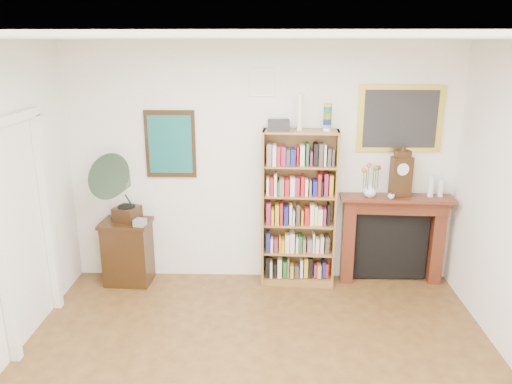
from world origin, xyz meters
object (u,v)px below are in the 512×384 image
(gramophone, at_px, (121,184))
(bottle_right, at_px, (441,188))
(cd_stack, at_px, (140,222))
(teacup, at_px, (391,196))
(bottle_left, at_px, (431,186))
(mantel_clock, at_px, (401,175))
(flower_vase, at_px, (370,190))
(side_cabinet, at_px, (128,252))
(bookshelf, at_px, (299,201))
(fireplace, at_px, (392,231))

(gramophone, xyz_separation_m, bottle_right, (3.62, 0.18, -0.07))
(cd_stack, distance_m, teacup, 2.86)
(cd_stack, bearing_deg, bottle_left, 3.85)
(mantel_clock, relative_size, flower_vase, 3.31)
(side_cabinet, distance_m, mantel_clock, 3.30)
(mantel_clock, xyz_separation_m, bottle_left, (0.35, 0.02, -0.14))
(bookshelf, distance_m, gramophone, 2.03)
(mantel_clock, bearing_deg, cd_stack, 174.03)
(side_cabinet, height_order, bottle_left, bottle_left)
(bookshelf, bearing_deg, flower_vase, 3.78)
(bookshelf, height_order, side_cabinet, bookshelf)
(bookshelf, xyz_separation_m, cd_stack, (-1.81, -0.19, -0.22))
(cd_stack, xyz_separation_m, flower_vase, (2.61, 0.19, 0.35))
(fireplace, xyz_separation_m, gramophone, (-3.12, -0.22, 0.62))
(bookshelf, bearing_deg, bottle_right, 4.78)
(side_cabinet, height_order, teacup, teacup)
(side_cabinet, height_order, cd_stack, cd_stack)
(cd_stack, relative_size, flower_vase, 0.74)
(mantel_clock, xyz_separation_m, teacup, (-0.11, -0.09, -0.23))
(fireplace, relative_size, mantel_clock, 2.42)
(mantel_clock, distance_m, flower_vase, 0.38)
(cd_stack, height_order, flower_vase, flower_vase)
(teacup, distance_m, bottle_left, 0.49)
(bookshelf, relative_size, flower_vase, 13.11)
(teacup, relative_size, bottle_left, 0.31)
(bookshelf, bearing_deg, cd_stack, -170.59)
(side_cabinet, relative_size, cd_stack, 6.45)
(bookshelf, relative_size, teacup, 28.07)
(gramophone, bearing_deg, bottle_left, 21.50)
(cd_stack, bearing_deg, side_cabinet, 146.97)
(fireplace, height_order, bottle_left, bottle_left)
(side_cabinet, bearing_deg, fireplace, 5.16)
(flower_vase, bearing_deg, bottle_right, 2.26)
(teacup, bearing_deg, bottle_left, 12.80)
(teacup, bearing_deg, mantel_clock, 37.93)
(gramophone, bearing_deg, teacup, 19.94)
(fireplace, xyz_separation_m, bottle_left, (0.38, -0.04, 0.57))
(mantel_clock, relative_size, bottle_left, 2.23)
(bookshelf, xyz_separation_m, side_cabinet, (-2.02, -0.05, -0.64))
(flower_vase, height_order, bottle_left, bottle_left)
(side_cabinet, distance_m, gramophone, 0.87)
(cd_stack, bearing_deg, bottle_right, 3.73)
(bookshelf, xyz_separation_m, bottle_left, (1.49, 0.04, 0.17))
(teacup, distance_m, bottle_right, 0.60)
(side_cabinet, height_order, gramophone, gramophone)
(side_cabinet, bearing_deg, bottle_left, 4.24)
(side_cabinet, relative_size, teacup, 10.24)
(flower_vase, bearing_deg, gramophone, -177.04)
(bookshelf, bearing_deg, bottle_left, 4.86)
(side_cabinet, relative_size, fireplace, 0.60)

